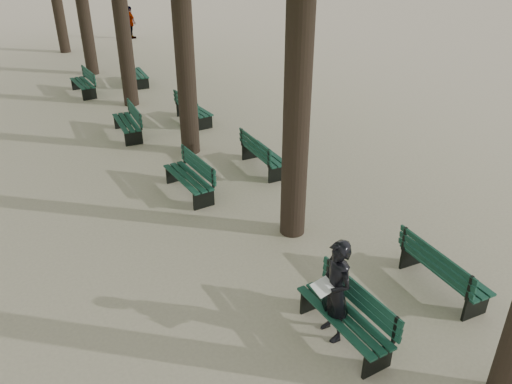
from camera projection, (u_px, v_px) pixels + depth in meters
ground at (326, 349)px, 7.63m from camera, size 120.00×120.00×0.00m
bench_left_0 at (343, 325)px, 7.72m from camera, size 0.63×1.82×0.92m
bench_left_1 at (189, 184)px, 11.93m from camera, size 0.57×1.80×0.92m
bench_left_2 at (128, 128)px, 15.24m from camera, size 0.77×1.85×0.92m
bench_left_3 at (83, 87)px, 19.03m from camera, size 0.57×1.80×0.92m
bench_right_0 at (442, 277)px, 8.77m from camera, size 0.78×1.86×0.92m
bench_right_1 at (264, 160)px, 13.15m from camera, size 0.74×1.85×0.92m
bench_right_2 at (194, 114)px, 16.34m from camera, size 0.59×1.80×0.92m
bench_right_3 at (138, 77)px, 20.27m from camera, size 0.81×1.86×0.92m
man_with_map at (335, 291)px, 7.51m from camera, size 0.65×0.73×1.73m
pedestrian_c at (130, 22)px, 28.23m from camera, size 0.57×1.08×1.76m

